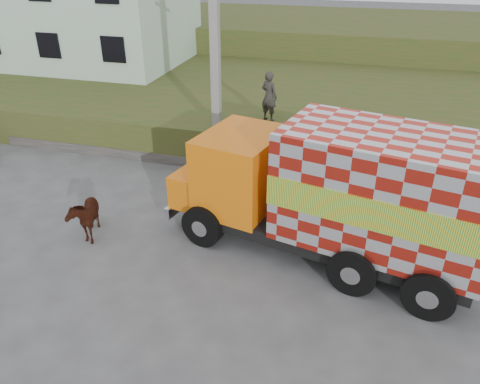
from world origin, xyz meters
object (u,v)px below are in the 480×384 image
(cow, at_px, (85,215))
(cargo_truck, at_px, (338,193))
(utility_pole, at_px, (215,57))
(pedestrian, at_px, (269,96))

(cow, bearing_deg, cargo_truck, -15.17)
(cargo_truck, bearing_deg, cow, -159.35)
(utility_pole, height_order, pedestrian, utility_pole)
(utility_pole, relative_size, cow, 5.01)
(cargo_truck, height_order, pedestrian, cargo_truck)
(utility_pole, bearing_deg, cargo_truck, -44.63)
(cow, height_order, pedestrian, pedestrian)
(utility_pole, height_order, cow, utility_pole)
(cargo_truck, height_order, cow, cargo_truck)
(utility_pole, distance_m, pedestrian, 2.65)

